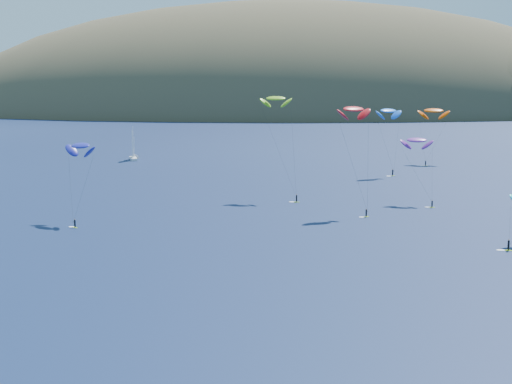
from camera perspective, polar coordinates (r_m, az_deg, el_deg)
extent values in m
ellipsoid|color=#3D3526|center=(616.51, 2.61, 5.30)|extent=(600.00, 300.00, 210.00)
ellipsoid|color=#3D3526|center=(659.55, -11.60, 5.86)|extent=(340.00, 240.00, 120.00)
ellipsoid|color=#3D3526|center=(623.89, 17.60, 5.22)|extent=(320.00, 220.00, 156.00)
cube|color=silver|center=(267.68, -9.79, 2.64)|extent=(4.40, 8.87, 1.03)
cylinder|color=silver|center=(267.61, -9.81, 3.93)|extent=(0.16, 0.16, 12.00)
cube|color=#A7DD18|center=(176.41, 3.26, -0.81)|extent=(1.50, 0.61, 0.08)
cylinder|color=black|center=(176.25, 3.26, -0.52)|extent=(0.34, 0.34, 1.56)
sphere|color=#8C6047|center=(176.09, 3.27, -0.23)|extent=(0.26, 0.26, 0.26)
ellipsoid|color=#71AF1A|center=(183.77, 1.60, 7.50)|extent=(8.12, 4.56, 4.31)
cube|color=#A7DD18|center=(225.67, 10.87, 1.28)|extent=(1.66, 1.20, 0.09)
cylinder|color=black|center=(225.53, 10.88, 1.53)|extent=(0.38, 0.38, 1.74)
sphere|color=#8C6047|center=(225.40, 10.88, 1.79)|extent=(0.29, 0.29, 0.29)
ellipsoid|color=blue|center=(226.88, 10.55, 6.42)|extent=(9.91, 8.00, 5.02)
cube|color=#A7DD18|center=(135.91, 19.53, -4.43)|extent=(1.59, 0.69, 0.08)
cylinder|color=black|center=(135.69, 19.55, -4.03)|extent=(0.36, 0.36, 1.64)
sphere|color=#8C6047|center=(135.48, 19.57, -3.64)|extent=(0.28, 0.28, 0.28)
cube|color=#A7DD18|center=(174.25, 13.89, -1.20)|extent=(1.38, 0.68, 0.07)
cylinder|color=black|center=(174.10, 13.91, -0.93)|extent=(0.31, 0.31, 1.42)
sphere|color=#8C6047|center=(173.96, 13.92, -0.67)|extent=(0.24, 0.24, 0.24)
ellipsoid|color=#6D2391|center=(180.08, 12.74, 4.08)|extent=(8.11, 5.15, 4.18)
cube|color=#A7DD18|center=(159.93, 8.80, -1.97)|extent=(1.42, 0.98, 0.08)
cylinder|color=black|center=(159.76, 8.81, -1.66)|extent=(0.33, 0.33, 1.48)
sphere|color=#8C6047|center=(159.60, 8.82, -1.36)|extent=(0.25, 0.25, 0.25)
ellipsoid|color=red|center=(163.64, 7.81, 6.60)|extent=(9.10, 7.12, 4.60)
cube|color=#A7DD18|center=(151.67, -14.27, -2.77)|extent=(1.33, 1.09, 0.07)
cylinder|color=black|center=(151.50, -14.29, -2.46)|extent=(0.32, 0.32, 1.44)
sphere|color=#8C6047|center=(151.34, -14.30, -2.15)|extent=(0.24, 0.24, 0.24)
ellipsoid|color=navy|center=(158.31, -13.88, 3.63)|extent=(8.73, 7.64, 4.48)
cube|color=#A7DD18|center=(252.79, 13.40, 2.04)|extent=(1.50, 0.69, 0.08)
cylinder|color=black|center=(252.68, 13.41, 2.25)|extent=(0.34, 0.34, 1.54)
sphere|color=#8C6047|center=(252.58, 13.42, 2.45)|extent=(0.26, 0.26, 0.26)
ellipsoid|color=#DA4903|center=(262.37, 14.03, 6.34)|extent=(11.23, 6.83, 5.85)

